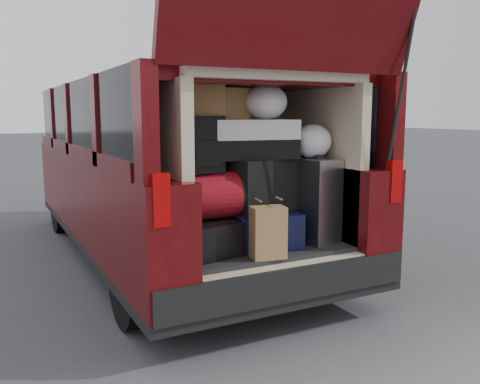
# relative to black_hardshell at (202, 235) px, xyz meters

# --- Properties ---
(ground) EXTENTS (80.00, 80.00, 0.00)m
(ground) POSITION_rel_black_hardshell_xyz_m (0.40, -0.17, -0.66)
(ground) COLOR #3A3A3D
(ground) RESTS_ON ground
(minivan) EXTENTS (1.90, 5.35, 2.77)m
(minivan) POSITION_rel_black_hardshell_xyz_m (0.40, 1.68, 0.25)
(minivan) COLOR black
(minivan) RESTS_ON ground
(load_floor) EXTENTS (1.24, 1.05, 0.55)m
(load_floor) POSITION_rel_black_hardshell_xyz_m (0.40, 0.10, -0.39)
(load_floor) COLOR black
(load_floor) RESTS_ON ground
(black_hardshell) EXTENTS (0.51, 0.64, 0.23)m
(black_hardshell) POSITION_rel_black_hardshell_xyz_m (0.00, 0.00, 0.00)
(black_hardshell) COLOR black
(black_hardshell) RESTS_ON load_floor
(navy_hardshell) EXTENTS (0.55, 0.63, 0.25)m
(navy_hardshell) POSITION_rel_black_hardshell_xyz_m (0.45, -0.00, 0.01)
(navy_hardshell) COLOR black
(navy_hardshell) RESTS_ON load_floor
(silver_roller) EXTENTS (0.33, 0.46, 0.62)m
(silver_roller) POSITION_rel_black_hardshell_xyz_m (0.84, -0.09, 0.19)
(silver_roller) COLOR silver
(silver_roller) RESTS_ON load_floor
(kraft_bag) EXTENTS (0.24, 0.18, 0.34)m
(kraft_bag) POSITION_rel_black_hardshell_xyz_m (0.32, -0.36, 0.06)
(kraft_bag) COLOR olive
(kraft_bag) RESTS_ON load_floor
(red_duffel) EXTENTS (0.50, 0.33, 0.32)m
(red_duffel) POSITION_rel_black_hardshell_xyz_m (0.05, -0.04, 0.27)
(red_duffel) COLOR maroon
(red_duffel) RESTS_ON black_hardshell
(black_soft_case) EXTENTS (0.58, 0.41, 0.38)m
(black_soft_case) POSITION_rel_black_hardshell_xyz_m (0.47, -0.00, 0.32)
(black_soft_case) COLOR black
(black_soft_case) RESTS_ON navy_hardshell
(backpack) EXTENTS (0.29, 0.20, 0.38)m
(backpack) POSITION_rel_black_hardshell_xyz_m (-0.00, -0.03, 0.62)
(backpack) COLOR black
(backpack) RESTS_ON red_duffel
(twotone_duffel) EXTENTS (0.65, 0.39, 0.27)m
(twotone_duffel) POSITION_rel_black_hardshell_xyz_m (0.40, 0.01, 0.65)
(twotone_duffel) COLOR silver
(twotone_duffel) RESTS_ON black_soft_case
(grocery_sack_lower) EXTENTS (0.25, 0.21, 0.21)m
(grocery_sack_lower) POSITION_rel_black_hardshell_xyz_m (0.04, 0.02, 0.92)
(grocery_sack_lower) COLOR brown
(grocery_sack_lower) RESTS_ON backpack
(grocery_sack_upper) EXTENTS (0.25, 0.22, 0.22)m
(grocery_sack_upper) POSITION_rel_black_hardshell_xyz_m (0.26, 0.07, 0.89)
(grocery_sack_upper) COLOR brown
(grocery_sack_upper) RESTS_ON twotone_duffel
(plastic_bag_center) EXTENTS (0.34, 0.32, 0.25)m
(plastic_bag_center) POSITION_rel_black_hardshell_xyz_m (0.50, -0.00, 0.91)
(plastic_bag_center) COLOR silver
(plastic_bag_center) RESTS_ON twotone_duffel
(plastic_bag_right) EXTENTS (0.31, 0.29, 0.25)m
(plastic_bag_right) POSITION_rel_black_hardshell_xyz_m (0.85, -0.08, 0.63)
(plastic_bag_right) COLOR silver
(plastic_bag_right) RESTS_ON silver_roller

